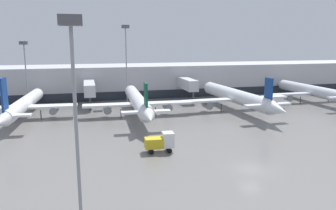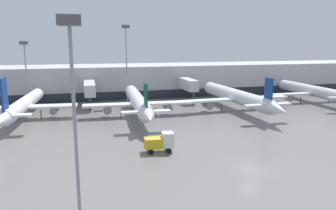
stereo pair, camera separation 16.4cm
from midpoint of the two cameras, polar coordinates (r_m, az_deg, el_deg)
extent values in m
plane|color=slate|center=(43.26, 14.33, -10.81)|extent=(320.00, 320.00, 0.00)
cube|color=#B2B2B7|center=(99.77, -2.60, 4.46)|extent=(160.00, 16.00, 9.00)
cube|color=#1E232D|center=(92.42, -1.59, 1.88)|extent=(156.80, 0.10, 2.40)
cube|color=#BCBCC1|center=(83.19, -13.45, 2.93)|extent=(2.60, 13.48, 2.80)
cylinder|color=#3F4247|center=(77.60, -13.29, 0.13)|extent=(0.44, 0.44, 3.20)
cube|color=#BCBCC1|center=(88.48, 3.53, 3.68)|extent=(2.60, 10.99, 2.80)
cylinder|color=#3F4247|center=(84.32, 4.50, 1.24)|extent=(0.44, 0.44, 3.20)
cylinder|color=white|center=(70.92, -5.27, 0.75)|extent=(4.08, 28.44, 2.98)
cone|color=white|center=(86.45, -6.48, 2.57)|extent=(2.96, 3.39, 2.83)
cone|color=white|center=(54.98, -3.29, -2.21)|extent=(2.85, 4.57, 2.68)
cube|color=white|center=(70.34, -5.19, 0.17)|extent=(23.22, 3.81, 0.44)
cube|color=white|center=(58.17, -3.79, -1.19)|extent=(8.85, 1.97, 0.35)
cube|color=#0C5138|center=(57.63, -3.83, 1.61)|extent=(0.46, 2.63, 4.56)
cylinder|color=slate|center=(70.09, -10.45, -0.75)|extent=(1.76, 3.26, 1.64)
cylinder|color=slate|center=(71.52, -0.02, -0.34)|extent=(1.76, 3.26, 1.64)
cylinder|color=#2D2D33|center=(80.35, -6.00, 0.27)|extent=(0.20, 0.20, 1.94)
cylinder|color=#2D2D33|center=(69.67, -8.13, -1.43)|extent=(0.20, 0.20, 1.94)
cylinder|color=#2D2D33|center=(70.50, -2.11, -1.18)|extent=(0.20, 0.20, 1.94)
cylinder|color=silver|center=(94.89, 23.86, 2.30)|extent=(2.98, 26.68, 2.86)
cone|color=silver|center=(106.88, 18.97, 3.51)|extent=(2.73, 3.15, 2.71)
cube|color=silver|center=(94.45, 24.08, 1.89)|extent=(26.90, 2.33, 0.44)
cylinder|color=slate|center=(90.12, 20.27, 1.22)|extent=(1.58, 2.43, 1.57)
cylinder|color=#2D2D33|center=(102.06, 20.79, 1.84)|extent=(0.20, 0.20, 1.75)
cylinder|color=#2D2D33|center=(91.57, 22.14, 0.77)|extent=(0.20, 0.20, 1.75)
cylinder|color=#2D2D33|center=(96.90, 26.25, 0.97)|extent=(0.20, 0.20, 1.75)
cylinder|color=silver|center=(78.46, 11.66, 1.57)|extent=(4.60, 29.02, 3.18)
cone|color=silver|center=(92.85, 6.91, 3.15)|extent=(3.19, 3.64, 3.02)
cone|color=silver|center=(64.43, 18.77, -0.81)|extent=(3.09, 4.91, 2.86)
cube|color=silver|center=(77.94, 11.89, 1.03)|extent=(26.15, 3.95, 0.44)
cube|color=silver|center=(67.22, 17.04, 0.04)|extent=(9.96, 1.98, 0.35)
cube|color=navy|center=(66.74, 17.19, 2.54)|extent=(0.48, 2.42, 4.67)
cylinder|color=slate|center=(74.92, 6.96, 0.04)|extent=(1.89, 3.02, 1.75)
cylinder|color=slate|center=(81.83, 16.35, 0.60)|extent=(1.89, 3.02, 1.75)
cylinder|color=#2D2D33|center=(87.10, 8.67, 1.01)|extent=(0.20, 0.20, 1.86)
cylinder|color=#2D2D33|center=(75.73, 9.33, -0.50)|extent=(0.20, 0.20, 1.86)
cylinder|color=#2D2D33|center=(79.71, 14.72, -0.14)|extent=(0.20, 0.20, 1.86)
cylinder|color=white|center=(74.20, -23.69, 0.17)|extent=(4.49, 27.21, 2.71)
cone|color=white|center=(88.69, -21.50, 1.97)|extent=(2.77, 3.15, 2.58)
cone|color=white|center=(59.47, -27.07, -2.59)|extent=(2.71, 4.22, 2.44)
cube|color=white|center=(73.65, -23.77, -0.34)|extent=(21.53, 4.54, 0.44)
cube|color=white|center=(62.33, -26.29, -1.69)|extent=(8.22, 2.29, 0.35)
cube|color=navy|center=(61.72, -26.56, 1.50)|extent=(0.55, 2.84, 5.95)
cylinder|color=slate|center=(72.62, -19.14, -0.82)|extent=(1.72, 3.54, 1.49)
cylinder|color=#2D2D33|center=(83.02, -22.21, -0.17)|extent=(0.20, 0.20, 1.87)
cylinder|color=#2D2D33|center=(74.20, -26.36, -1.75)|extent=(0.20, 0.20, 1.87)
cylinder|color=#2D2D33|center=(72.57, -21.17, -1.60)|extent=(0.20, 0.20, 1.87)
cube|color=gold|center=(47.66, -2.45, -6.60)|extent=(2.69, 1.99, 1.44)
cube|color=silver|center=(47.90, 0.04, -6.05)|extent=(1.68, 1.85, 2.17)
cylinder|color=black|center=(49.12, -0.08, -7.36)|extent=(0.71, 0.29, 0.70)
cylinder|color=black|center=(47.57, 0.31, -7.98)|extent=(0.71, 0.29, 0.70)
cylinder|color=black|center=(48.72, -3.13, -7.53)|extent=(0.71, 0.29, 0.70)
cylinder|color=black|center=(47.15, -2.84, -8.17)|extent=(0.71, 0.29, 0.70)
cylinder|color=gray|center=(27.94, -15.67, -4.57)|extent=(0.30, 0.30, 17.02)
cube|color=#4C4C51|center=(27.02, -16.67, 13.96)|extent=(1.80, 1.80, 0.80)
cylinder|color=gray|center=(85.42, -7.18, 6.70)|extent=(0.30, 0.30, 19.13)
cube|color=#4C4C51|center=(85.28, -7.34, 13.39)|extent=(1.80, 1.80, 0.80)
cylinder|color=gray|center=(87.26, -23.36, 4.66)|extent=(0.30, 0.30, 15.12)
cube|color=#4C4C51|center=(86.87, -23.76, 9.87)|extent=(1.80, 1.80, 0.80)
camera|label=1|loc=(0.08, -89.93, 0.01)|focal=35.00mm
camera|label=2|loc=(0.08, 90.07, -0.01)|focal=35.00mm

